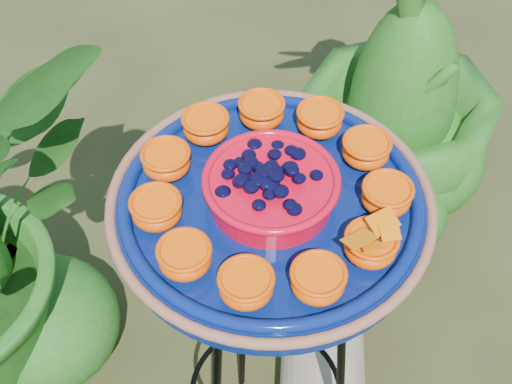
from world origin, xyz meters
TOP-DOWN VIEW (x-y plane):
  - tripod_stand at (-0.10, 0.06)m, footprint 0.41×0.41m
  - feeder_dish at (-0.10, 0.06)m, footprint 0.57×0.57m
  - driftwood_log at (0.16, 0.14)m, footprint 0.56×0.58m
  - shrub_back_right at (0.71, 0.44)m, footprint 0.76×0.76m

SIDE VIEW (x-z plane):
  - driftwood_log at x=0.16m, z-range 0.00..0.20m
  - shrub_back_right at x=0.71m, z-range 0.00..0.96m
  - tripod_stand at x=-0.10m, z-range 0.09..0.96m
  - feeder_dish at x=-0.10m, z-range 0.86..0.96m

